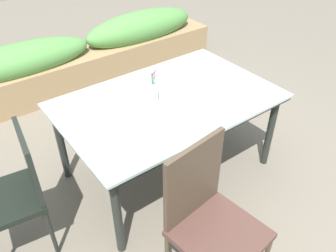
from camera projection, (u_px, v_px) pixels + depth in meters
ground_plane at (174, 174)px, 3.01m from camera, size 12.00×12.00×0.00m
dining_table at (168, 106)px, 2.68m from camera, size 1.65×1.07×0.72m
chair_near_left at (209, 215)px, 1.99m from camera, size 0.52×0.52×0.99m
chair_end_left at (16, 189)px, 2.18m from camera, size 0.48×0.48×0.91m
flower_vase at (153, 88)px, 2.54m from camera, size 0.07×0.07×0.29m
planter_box at (90, 56)px, 4.16m from camera, size 3.39×0.51×0.72m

